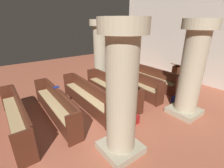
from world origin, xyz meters
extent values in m
plane|color=#AD5B42|center=(0.00, 0.00, 0.00)|extent=(19.20, 19.20, 0.00)
cube|color=silver|center=(0.00, 6.08, 2.25)|extent=(10.00, 0.16, 4.50)
cube|color=#562819|center=(-0.78, 3.61, 0.47)|extent=(3.02, 0.38, 0.05)
cube|color=#562819|center=(-0.78, 3.77, 0.71)|extent=(3.02, 0.04, 0.43)
cube|color=#492215|center=(-0.78, 3.82, 0.91)|extent=(2.90, 0.06, 0.02)
cube|color=#4E2416|center=(-2.32, 3.61, 0.46)|extent=(0.06, 0.44, 0.92)
cube|color=#4E2416|center=(0.76, 3.61, 0.46)|extent=(0.06, 0.44, 0.92)
cube|color=#522618|center=(-0.78, 3.43, 0.23)|extent=(3.02, 0.03, 0.43)
cube|color=tan|center=(-0.78, 3.59, 0.50)|extent=(2.78, 0.32, 0.02)
cube|color=#562819|center=(-0.78, 2.46, 0.47)|extent=(3.02, 0.38, 0.05)
cube|color=#562819|center=(-0.78, 2.63, 0.71)|extent=(3.02, 0.04, 0.43)
cube|color=#492215|center=(-0.78, 2.68, 0.91)|extent=(2.90, 0.06, 0.02)
cube|color=#4E2416|center=(-2.32, 2.46, 0.46)|extent=(0.06, 0.44, 0.92)
cube|color=#4E2416|center=(0.76, 2.46, 0.46)|extent=(0.06, 0.44, 0.92)
cube|color=#522618|center=(-0.78, 2.29, 0.23)|extent=(3.02, 0.03, 0.43)
cube|color=tan|center=(-0.78, 2.44, 0.50)|extent=(2.78, 0.32, 0.02)
cube|color=#562819|center=(-0.78, 1.32, 0.47)|extent=(3.02, 0.38, 0.05)
cube|color=#562819|center=(-0.78, 1.49, 0.71)|extent=(3.02, 0.04, 0.43)
cube|color=#492215|center=(-0.78, 1.53, 0.91)|extent=(2.90, 0.06, 0.02)
cube|color=#4E2416|center=(-2.32, 1.32, 0.46)|extent=(0.06, 0.44, 0.92)
cube|color=#4E2416|center=(0.76, 1.32, 0.46)|extent=(0.06, 0.44, 0.92)
cube|color=#522618|center=(-0.78, 1.14, 0.23)|extent=(3.02, 0.03, 0.43)
cube|color=tan|center=(-0.78, 1.30, 0.50)|extent=(2.78, 0.32, 0.02)
cube|color=#562819|center=(-0.78, 0.17, 0.47)|extent=(3.02, 0.38, 0.05)
cube|color=#562819|center=(-0.78, 0.34, 0.71)|extent=(3.02, 0.05, 0.43)
cube|color=#492215|center=(-0.78, 0.39, 0.91)|extent=(2.90, 0.06, 0.02)
cube|color=#4E2416|center=(-2.32, 0.17, 0.46)|extent=(0.06, 0.44, 0.92)
cube|color=#4E2416|center=(0.76, 0.17, 0.46)|extent=(0.06, 0.44, 0.92)
cube|color=#522618|center=(-0.78, 0.00, 0.23)|extent=(3.02, 0.03, 0.43)
cube|color=tan|center=(-0.78, 0.15, 0.50)|extent=(2.78, 0.32, 0.02)
cube|color=#562819|center=(-0.78, -0.97, 0.47)|extent=(3.02, 0.38, 0.05)
cube|color=#562819|center=(-0.78, -0.80, 0.71)|extent=(3.02, 0.04, 0.43)
cube|color=#492215|center=(-0.78, -0.75, 0.91)|extent=(2.90, 0.06, 0.02)
cube|color=#4E2416|center=(-2.32, -0.97, 0.46)|extent=(0.06, 0.44, 0.92)
cube|color=#4E2416|center=(0.76, -0.97, 0.46)|extent=(0.06, 0.44, 0.92)
cube|color=#522618|center=(-0.78, -1.14, 0.23)|extent=(3.02, 0.03, 0.43)
cube|color=tan|center=(-0.78, -0.99, 0.50)|extent=(2.78, 0.32, 0.02)
cube|color=#562819|center=(-0.78, -2.11, 0.47)|extent=(3.02, 0.38, 0.05)
cube|color=#562819|center=(-0.78, -1.95, 0.71)|extent=(3.02, 0.04, 0.43)
cube|color=#492215|center=(-0.78, -1.90, 0.91)|extent=(2.90, 0.06, 0.02)
cube|color=#4E2416|center=(-2.32, -2.11, 0.46)|extent=(0.06, 0.44, 0.92)
cube|color=#4E2416|center=(0.76, -2.11, 0.46)|extent=(0.06, 0.44, 0.92)
cube|color=#522618|center=(-0.78, -2.29, 0.23)|extent=(3.02, 0.03, 0.43)
cube|color=tan|center=(-0.78, -2.13, 0.50)|extent=(2.78, 0.32, 0.02)
cube|color=tan|center=(1.63, 2.70, 0.09)|extent=(0.95, 0.95, 0.18)
cylinder|color=#BCB293|center=(1.63, 2.70, 1.48)|extent=(0.70, 0.70, 2.61)
cylinder|color=beige|center=(1.63, 2.70, 2.94)|extent=(1.02, 1.02, 0.30)
cube|color=tan|center=(-3.14, 2.36, 0.09)|extent=(0.95, 0.95, 0.18)
cylinder|color=#BCB293|center=(-3.14, 2.36, 1.48)|extent=(0.70, 0.70, 2.61)
cylinder|color=beige|center=(-3.14, 2.36, 2.94)|extent=(1.02, 1.02, 0.30)
cube|color=tan|center=(1.63, -0.19, 0.09)|extent=(0.92, 0.92, 0.18)
cylinder|color=#BCB293|center=(1.63, -0.19, 1.48)|extent=(0.68, 0.68, 2.61)
cylinder|color=beige|center=(1.63, -0.19, 2.94)|extent=(0.98, 0.98, 0.30)
cube|color=brown|center=(-0.18, 4.85, 0.03)|extent=(0.45, 0.45, 0.06)
cube|color=brown|center=(-0.18, 4.85, 0.47)|extent=(0.28, 0.28, 0.95)
cube|color=brown|center=(-0.18, 4.85, 1.01)|extent=(0.48, 0.35, 0.15)
cube|color=navy|center=(-1.11, -0.76, 0.94)|extent=(0.14, 0.19, 0.03)
cube|color=maroon|center=(0.92, 0.87, 0.14)|extent=(0.41, 0.27, 0.28)
cube|color=navy|center=(1.06, 3.16, 0.12)|extent=(0.34, 0.26, 0.24)
camera|label=1|loc=(3.99, -2.22, 3.02)|focal=25.62mm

